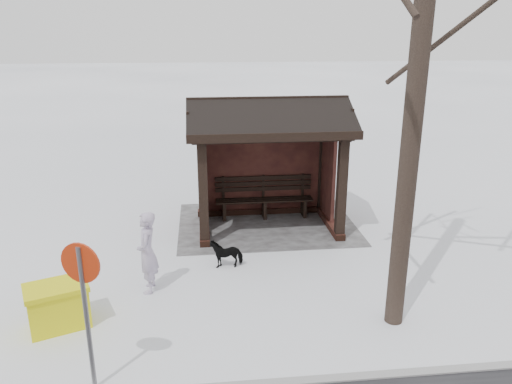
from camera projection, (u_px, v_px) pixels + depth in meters
ground at (267, 227)px, 11.91m from camera, size 120.00×120.00×0.00m
kerb at (322, 380)px, 6.71m from camera, size 120.00×0.15×0.06m
trampled_patch at (266, 224)px, 12.09m from camera, size 4.20×3.20×0.02m
bus_shelter at (267, 136)px, 11.38m from camera, size 3.60×2.40×3.09m
pedestrian at (147, 252)px, 8.81m from camera, size 0.37×0.55×1.50m
dog at (226, 253)px, 9.90m from camera, size 0.66×0.33×0.54m
grit_bin at (58, 306)px, 7.85m from camera, size 1.11×0.94×0.72m
road_sign at (83, 285)px, 6.13m from camera, size 0.50×0.23×2.08m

